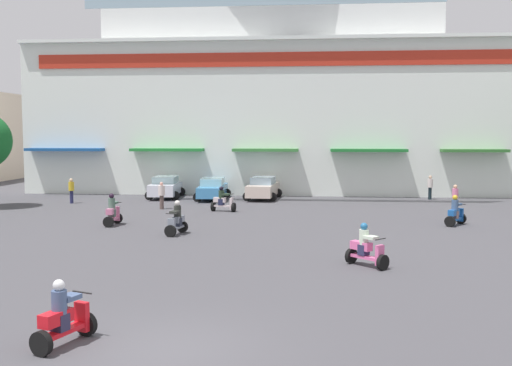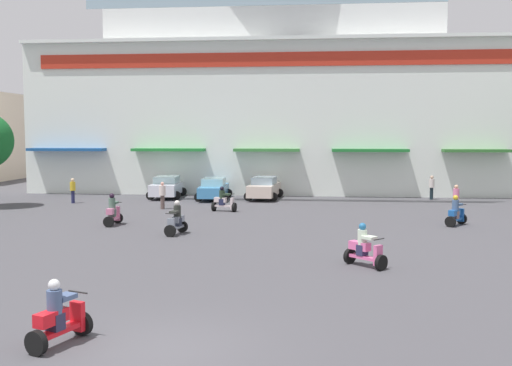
{
  "view_description": "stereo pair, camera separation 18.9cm",
  "coord_description": "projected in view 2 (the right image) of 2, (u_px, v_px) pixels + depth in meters",
  "views": [
    {
      "loc": [
        2.95,
        -11.65,
        4.5
      ],
      "look_at": [
        0.46,
        16.03,
        2.12
      ],
      "focal_mm": 41.18,
      "sensor_mm": 36.0,
      "label": 1
    },
    {
      "loc": [
        3.14,
        -11.63,
        4.5
      ],
      "look_at": [
        0.46,
        16.03,
        2.12
      ],
      "focal_mm": 41.18,
      "sensor_mm": 36.0,
      "label": 2
    }
  ],
  "objects": [
    {
      "name": "parked_car_1",
      "position": [
        214.0,
        189.0,
        39.67
      ],
      "size": [
        2.4,
        4.52,
        1.46
      ],
      "color": "#3E85BE",
      "rests_on": "ground"
    },
    {
      "name": "scooter_rider_7",
      "position": [
        59.0,
        318.0,
        12.4
      ],
      "size": [
        0.99,
        1.57,
        1.46
      ],
      "color": "black",
      "rests_on": "ground"
    },
    {
      "name": "colonial_building",
      "position": [
        275.0,
        81.0,
        48.29
      ],
      "size": [
        36.15,
        19.58,
        19.68
      ],
      "color": "white",
      "rests_on": "ground"
    },
    {
      "name": "parked_car_0",
      "position": [
        167.0,
        187.0,
        40.67
      ],
      "size": [
        2.52,
        4.39,
        1.5
      ],
      "color": "white",
      "rests_on": "ground"
    },
    {
      "name": "ground_plane",
      "position": [
        239.0,
        238.0,
        25.12
      ],
      "size": [
        128.0,
        128.0,
        0.0
      ],
      "primitive_type": "plane",
      "color": "#454449"
    },
    {
      "name": "scooter_rider_0",
      "position": [
        224.0,
        201.0,
        33.64
      ],
      "size": [
        1.46,
        0.79,
        1.44
      ],
      "color": "black",
      "rests_on": "ground"
    },
    {
      "name": "pedestrian_2",
      "position": [
        73.0,
        189.0,
        37.53
      ],
      "size": [
        0.36,
        0.36,
        1.61
      ],
      "color": "#22244B",
      "rests_on": "ground"
    },
    {
      "name": "scooter_rider_2",
      "position": [
        113.0,
        212.0,
        28.56
      ],
      "size": [
        0.54,
        1.41,
        1.58
      ],
      "color": "black",
      "rests_on": "ground"
    },
    {
      "name": "scooter_rider_6",
      "position": [
        176.0,
        221.0,
        25.99
      ],
      "size": [
        0.8,
        1.47,
        1.52
      ],
      "color": "black",
      "rests_on": "ground"
    },
    {
      "name": "parked_car_2",
      "position": [
        264.0,
        188.0,
        39.88
      ],
      "size": [
        2.51,
        4.44,
        1.51
      ],
      "color": "beige",
      "rests_on": "ground"
    },
    {
      "name": "pedestrian_1",
      "position": [
        456.0,
        198.0,
        32.03
      ],
      "size": [
        0.46,
        0.46,
        1.68
      ],
      "color": "#1B2445",
      "rests_on": "ground"
    },
    {
      "name": "pedestrian_0",
      "position": [
        162.0,
        194.0,
        34.64
      ],
      "size": [
        0.48,
        0.48,
        1.61
      ],
      "color": "brown",
      "rests_on": "ground"
    },
    {
      "name": "pedestrian_3",
      "position": [
        432.0,
        186.0,
        39.56
      ],
      "size": [
        0.39,
        0.39,
        1.63
      ],
      "color": "black",
      "rests_on": "ground"
    },
    {
      "name": "scooter_rider_1",
      "position": [
        365.0,
        249.0,
        19.71
      ],
      "size": [
        1.43,
        1.42,
        1.48
      ],
      "color": "black",
      "rests_on": "ground"
    },
    {
      "name": "scooter_rider_3",
      "position": [
        456.0,
        213.0,
        28.47
      ],
      "size": [
        1.28,
        1.5,
        1.5
      ],
      "color": "black",
      "rests_on": "ground"
    }
  ]
}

